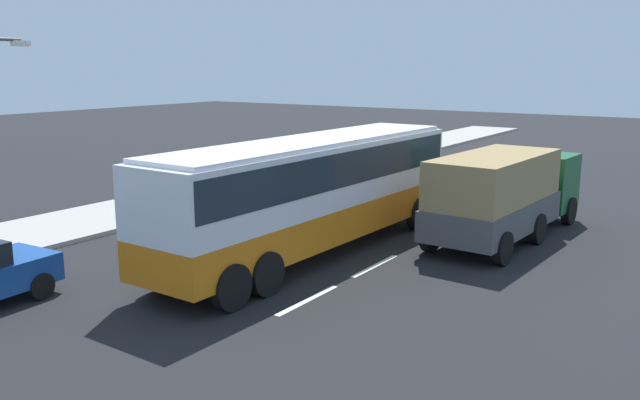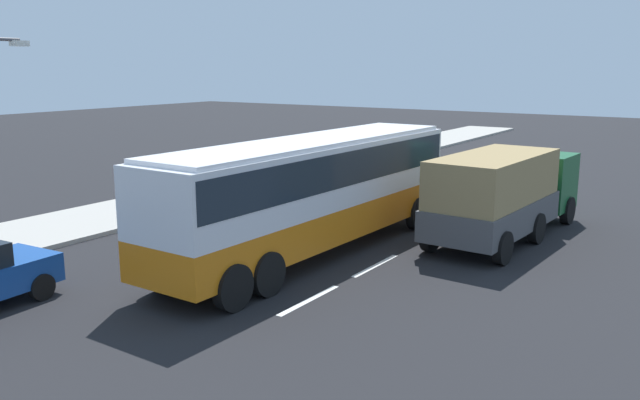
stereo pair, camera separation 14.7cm
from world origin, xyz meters
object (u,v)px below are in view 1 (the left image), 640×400
Objects in this scene: pedestrian_near_curb at (277,157)px; pedestrian_at_crossing at (139,190)px; coach_bus at (313,183)px; cargo_truck at (505,191)px.

pedestrian_at_crossing is at bearing 5.48° from pedestrian_near_curb.
coach_bus is 6.39m from cargo_truck.
pedestrian_at_crossing reaches higher than pedestrian_near_curb.
pedestrian_near_curb is 9.93m from pedestrian_at_crossing.
coach_bus is at bearing 39.92° from pedestrian_near_curb.
pedestrian_at_crossing is at bearing 90.29° from coach_bus.
coach_bus is at bearing 97.62° from pedestrian_at_crossing.
cargo_truck is 4.86× the size of pedestrian_at_crossing.
cargo_truck is 14.00m from pedestrian_near_curb.
pedestrian_near_curb is at bearing -163.71° from pedestrian_at_crossing.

